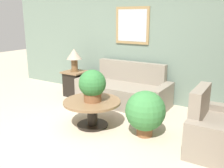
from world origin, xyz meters
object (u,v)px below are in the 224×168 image
Objects in this scene: table_lamp at (74,56)px; potted_plant_floor at (145,112)px; coffee_table at (92,108)px; potted_plant_on_table at (92,85)px; side_table at (75,83)px; couch_main at (124,91)px; armchair at (220,132)px.

table_lamp is 2.68m from potted_plant_floor.
coffee_table is 1.81× the size of potted_plant_on_table.
side_table is at bearing 139.36° from potted_plant_on_table.
couch_main is at bearing 131.69° from potted_plant_floor.
potted_plant_floor is at bearing 95.82° from armchair.
potted_plant_on_table is (-2.05, -0.30, 0.48)m from armchair.
potted_plant_on_table is at bearing -21.04° from coffee_table.
coffee_table is at bearing 96.82° from armchair.
coffee_table is 1.33× the size of potted_plant_floor.
table_lamp reaches higher than coffee_table.
potted_plant_on_table is at bearing 97.11° from armchair.
couch_main is 1.35m from coffee_table.
couch_main reaches higher than side_table.
coffee_table is at bearing -85.50° from couch_main.
potted_plant_floor is at bearing -24.46° from table_lamp.
coffee_table is at bearing -40.86° from table_lamp.
couch_main is 1.33m from side_table.
table_lamp is at bearing -135.00° from side_table.
couch_main is at bearing 95.33° from potted_plant_on_table.
table_lamp is (-3.50, 0.95, 0.70)m from armchair.
coffee_table is at bearing -170.78° from potted_plant_floor.
side_table is at bearing 45.00° from table_lamp.
armchair is 3.63m from side_table.
coffee_table is 1.83× the size of table_lamp.
side_table is at bearing -175.60° from couch_main.
potted_plant_on_table is (0.13, -1.35, 0.47)m from couch_main.
side_table is (-1.33, -0.10, 0.02)m from couch_main.
coffee_table is (0.11, -1.34, 0.05)m from couch_main.
armchair is 2.09m from coffee_table.
potted_plant_floor is (2.38, -1.08, -0.57)m from table_lamp.
coffee_table is at bearing 158.96° from potted_plant_on_table.
side_table is (-1.43, 1.24, -0.03)m from coffee_table.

